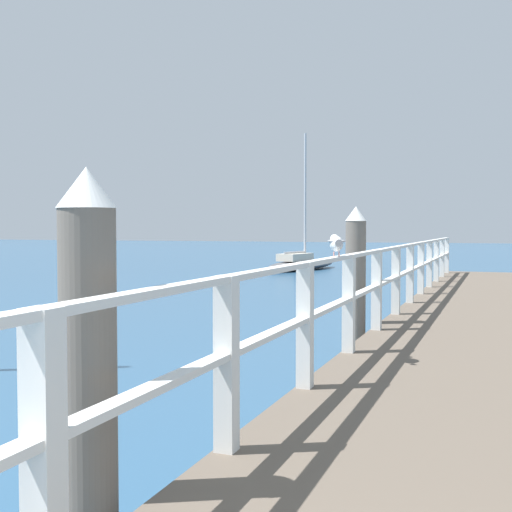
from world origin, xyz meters
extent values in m
cube|color=brown|center=(0.00, 10.64, 0.22)|extent=(2.33, 21.28, 0.44)
cube|color=silver|center=(-1.09, 2.44, 0.96)|extent=(0.12, 0.12, 1.04)
cube|color=silver|center=(-1.09, 4.08, 0.96)|extent=(0.12, 0.12, 1.04)
cube|color=silver|center=(-1.09, 5.72, 0.96)|extent=(0.12, 0.12, 1.04)
cube|color=silver|center=(-1.09, 7.36, 0.96)|extent=(0.12, 0.12, 1.04)
cube|color=silver|center=(-1.09, 9.00, 0.96)|extent=(0.12, 0.12, 1.04)
cube|color=silver|center=(-1.09, 10.64, 0.96)|extent=(0.12, 0.12, 1.04)
cube|color=silver|center=(-1.09, 12.28, 0.96)|extent=(0.12, 0.12, 1.04)
cube|color=silver|center=(-1.09, 13.92, 0.96)|extent=(0.12, 0.12, 1.04)
cube|color=silver|center=(-1.09, 15.56, 0.96)|extent=(0.12, 0.12, 1.04)
cube|color=silver|center=(-1.09, 17.20, 0.96)|extent=(0.12, 0.12, 1.04)
cube|color=silver|center=(-1.09, 18.84, 0.96)|extent=(0.12, 0.12, 1.04)
cube|color=silver|center=(-1.09, 20.48, 0.96)|extent=(0.12, 0.12, 1.04)
cube|color=silver|center=(-1.09, 10.64, 1.46)|extent=(0.10, 19.68, 0.04)
cube|color=silver|center=(-1.09, 10.64, 1.02)|extent=(0.10, 19.68, 0.04)
cylinder|color=#6B6056|center=(-1.47, 3.25, 0.93)|extent=(0.28, 0.28, 1.86)
cone|color=white|center=(-1.47, 3.25, 1.96)|extent=(0.29, 0.29, 0.20)
cylinder|color=#6B6056|center=(-1.47, 9.49, 0.93)|extent=(0.28, 0.28, 1.86)
cone|color=white|center=(-1.47, 9.49, 1.96)|extent=(0.29, 0.29, 0.20)
ellipsoid|color=white|center=(-1.09, 6.79, 1.61)|extent=(0.22, 0.31, 0.15)
sphere|color=white|center=(-1.14, 6.96, 1.65)|extent=(0.09, 0.09, 0.09)
cone|color=gold|center=(-1.17, 7.02, 1.65)|extent=(0.04, 0.06, 0.02)
cone|color=#939399|center=(-1.03, 6.63, 1.62)|extent=(0.09, 0.10, 0.07)
ellipsoid|color=#939399|center=(-1.09, 6.79, 1.64)|extent=(0.24, 0.27, 0.04)
cylinder|color=tan|center=(-1.11, 6.78, 1.51)|extent=(0.01, 0.01, 0.05)
cylinder|color=tan|center=(-1.06, 6.79, 1.51)|extent=(0.01, 0.01, 0.05)
ellipsoid|color=#4C4C51|center=(-7.46, 26.99, 0.20)|extent=(2.41, 5.19, 0.41)
cylinder|color=#B2B2B7|center=(-7.41, 27.24, 3.08)|extent=(0.10, 0.10, 5.35)
cylinder|color=#B2B2B7|center=(-7.59, 26.38, 0.76)|extent=(0.44, 1.73, 0.08)
cube|color=beige|center=(-7.58, 26.40, 0.56)|extent=(1.15, 1.93, 0.30)
camera|label=1|loc=(0.42, 0.57, 1.76)|focal=45.85mm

